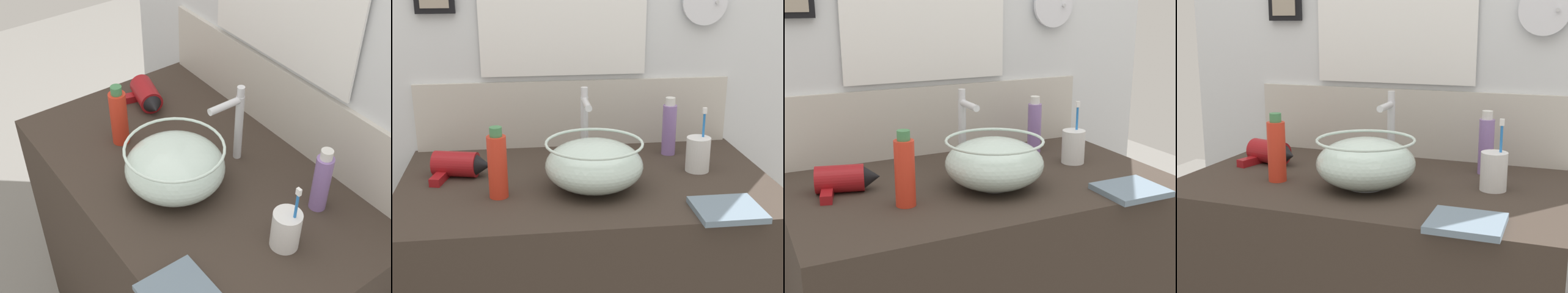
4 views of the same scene
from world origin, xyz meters
The scene contains 8 objects.
back_panel centered at (0.00, 0.35, 1.23)m, with size 1.64×0.09×2.46m.
glass_bowl_sink centered at (0.01, -0.07, 0.97)m, with size 0.27×0.27×0.14m.
faucet centered at (0.01, 0.13, 1.03)m, with size 0.02×0.12×0.24m.
hair_drier centered at (-0.37, 0.07, 0.93)m, with size 0.18×0.14×0.07m.
toothbrush_cup centered at (0.34, 0.03, 0.95)m, with size 0.07×0.07×0.19m.
spray_bottle centered at (-0.25, -0.10, 0.99)m, with size 0.05×0.05×0.20m.
lotion_bottle centered at (0.29, 0.19, 0.99)m, with size 0.05×0.05×0.19m.
hand_towel centered at (0.32, -0.27, 0.90)m, with size 0.17×0.15×0.02m, color slate.
Camera 4 is at (0.52, -1.41, 1.33)m, focal length 50.00 mm.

